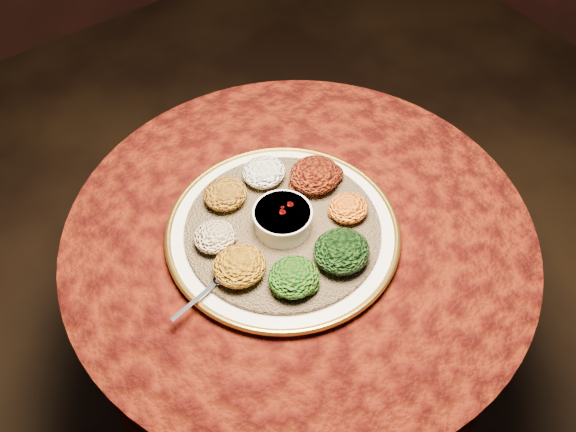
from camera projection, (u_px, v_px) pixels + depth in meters
table at (298, 281)px, 1.44m from camera, size 0.96×0.96×0.73m
platter at (283, 232)px, 1.28m from camera, size 0.59×0.59×0.02m
injera at (283, 229)px, 1.27m from camera, size 0.48×0.48×0.01m
stew_bowl at (283, 219)px, 1.25m from camera, size 0.12×0.12×0.05m
spoon at (218, 281)px, 1.18m from camera, size 0.14×0.04×0.01m
portion_ayib at (264, 172)px, 1.33m from camera, size 0.09×0.09×0.04m
portion_kitfo at (315, 175)px, 1.32m from camera, size 0.11×0.10×0.05m
portion_tikil at (348, 208)px, 1.28m from camera, size 0.08×0.08×0.04m
portion_gomen at (341, 251)px, 1.20m from camera, size 0.11×0.10×0.05m
portion_mixveg at (294, 277)px, 1.17m from camera, size 0.10×0.09×0.05m
portion_kik at (239, 266)px, 1.18m from camera, size 0.10×0.10×0.05m
portion_timatim at (215, 237)px, 1.23m from camera, size 0.08×0.08×0.04m
portion_shiro at (225, 194)px, 1.30m from camera, size 0.09×0.09×0.04m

